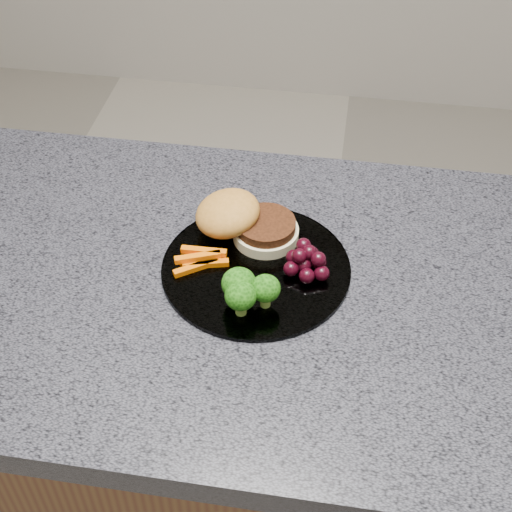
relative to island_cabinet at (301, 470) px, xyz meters
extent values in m
cube|color=#55381D|center=(0.00, 0.00, 0.00)|extent=(1.20, 0.60, 0.86)
cube|color=#4A4A54|center=(0.00, 0.00, 0.45)|extent=(1.20, 0.60, 0.04)
cylinder|color=white|center=(-0.09, 0.03, 0.47)|extent=(0.26, 0.26, 0.01)
cylinder|color=beige|center=(-0.08, 0.09, 0.48)|extent=(0.10, 0.10, 0.02)
cylinder|color=#411C0C|center=(-0.08, 0.09, 0.50)|extent=(0.09, 0.09, 0.01)
ellipsoid|color=#B5762D|center=(-0.14, 0.09, 0.50)|extent=(0.10, 0.10, 0.05)
cube|color=#E96303|center=(-0.16, 0.03, 0.48)|extent=(0.06, 0.03, 0.01)
cube|color=#E96303|center=(-0.15, 0.02, 0.48)|extent=(0.06, 0.02, 0.01)
cube|color=#E96303|center=(-0.17, 0.01, 0.48)|extent=(0.06, 0.04, 0.01)
cube|color=#E96303|center=(-0.16, 0.03, 0.49)|extent=(0.06, 0.01, 0.01)
cube|color=#E96303|center=(-0.17, 0.02, 0.49)|extent=(0.06, 0.03, 0.01)
cylinder|color=olive|center=(-0.10, -0.04, 0.49)|extent=(0.02, 0.02, 0.02)
ellipsoid|color=#0D3407|center=(-0.10, -0.04, 0.51)|extent=(0.05, 0.05, 0.04)
cylinder|color=olive|center=(-0.06, -0.04, 0.49)|extent=(0.01, 0.01, 0.02)
ellipsoid|color=#0D3407|center=(-0.06, -0.04, 0.51)|extent=(0.04, 0.04, 0.04)
cylinder|color=olive|center=(-0.09, -0.06, 0.49)|extent=(0.01, 0.01, 0.02)
ellipsoid|color=#0D3407|center=(-0.09, -0.06, 0.51)|extent=(0.04, 0.04, 0.04)
sphere|color=black|center=(-0.02, 0.03, 0.49)|extent=(0.02, 0.02, 0.02)
sphere|color=black|center=(0.00, 0.04, 0.49)|extent=(0.02, 0.02, 0.02)
sphere|color=black|center=(-0.01, 0.05, 0.49)|extent=(0.02, 0.02, 0.02)
sphere|color=black|center=(-0.04, 0.04, 0.49)|extent=(0.02, 0.02, 0.02)
sphere|color=black|center=(-0.04, 0.02, 0.49)|extent=(0.02, 0.02, 0.02)
sphere|color=black|center=(-0.01, 0.01, 0.49)|extent=(0.02, 0.02, 0.02)
sphere|color=black|center=(0.00, 0.02, 0.49)|extent=(0.02, 0.02, 0.02)
sphere|color=black|center=(-0.02, 0.04, 0.50)|extent=(0.02, 0.02, 0.02)
sphere|color=black|center=(-0.03, 0.03, 0.50)|extent=(0.02, 0.02, 0.02)
sphere|color=black|center=(0.00, 0.03, 0.50)|extent=(0.02, 0.02, 0.02)
sphere|color=black|center=(-0.02, 0.05, 0.50)|extent=(0.02, 0.02, 0.02)
camera|label=1|loc=(0.02, -0.66, 1.16)|focal=50.00mm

